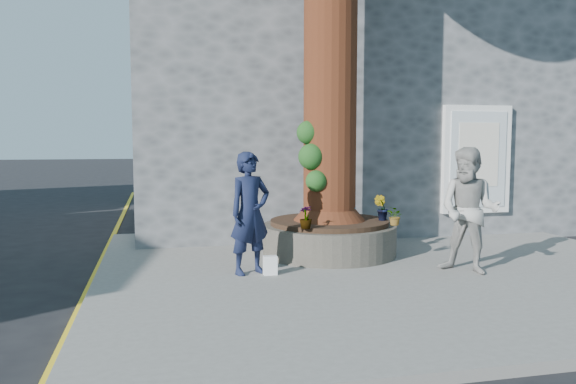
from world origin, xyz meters
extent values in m
plane|color=black|center=(0.00, 0.00, 0.00)|extent=(120.00, 120.00, 0.00)
cube|color=slate|center=(1.50, 1.00, 0.06)|extent=(9.00, 8.00, 0.12)
cube|color=yellow|center=(-3.05, 1.00, 0.00)|extent=(0.10, 30.00, 0.01)
cube|color=#4D5052|center=(2.50, 7.20, 3.00)|extent=(10.00, 8.00, 6.00)
cube|color=white|center=(4.30, 3.14, 1.70)|extent=(1.50, 0.12, 2.20)
cube|color=silver|center=(4.30, 3.08, 1.70)|extent=(1.25, 0.04, 1.95)
cube|color=silver|center=(4.30, 3.06, 1.80)|extent=(0.90, 0.02, 1.30)
cylinder|color=black|center=(0.80, 2.00, 0.38)|extent=(2.30, 2.30, 0.52)
cylinder|color=black|center=(0.80, 2.00, 0.68)|extent=(2.04, 2.04, 0.08)
cone|color=#401710|center=(0.80, 2.00, 1.07)|extent=(1.24, 1.24, 0.70)
sphere|color=#164015|center=(0.42, 1.80, 1.82)|extent=(0.44, 0.44, 0.44)
sphere|color=#164015|center=(0.48, 1.70, 1.42)|extent=(0.36, 0.36, 0.36)
sphere|color=#164015|center=(0.40, 1.92, 2.22)|extent=(0.40, 0.40, 0.40)
imported|color=#121832|center=(-0.76, 0.90, 1.02)|extent=(0.77, 0.65, 1.80)
imported|color=#9B9994|center=(2.41, 0.22, 1.06)|extent=(1.14, 1.15, 1.87)
cube|color=white|center=(-0.49, 0.75, 0.26)|extent=(0.20, 0.13, 0.28)
imported|color=gray|center=(1.12, 1.78, 0.89)|extent=(0.22, 0.19, 0.35)
imported|color=gray|center=(1.65, 1.74, 0.94)|extent=(0.33, 0.33, 0.43)
imported|color=gray|center=(0.15, 1.15, 0.90)|extent=(0.23, 0.23, 0.36)
imported|color=gray|center=(1.65, 1.15, 0.87)|extent=(0.31, 0.33, 0.31)
camera|label=1|loc=(-2.07, -7.19, 2.08)|focal=35.00mm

